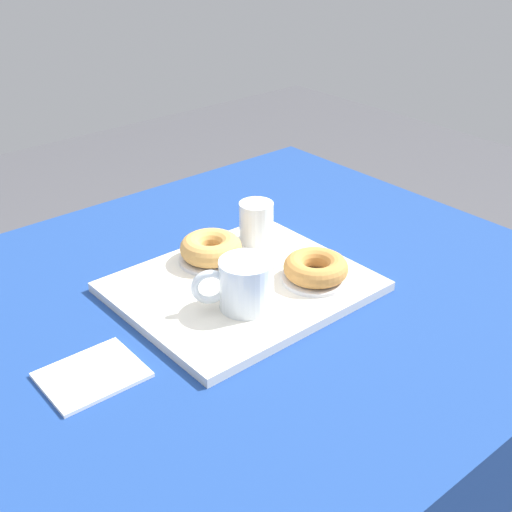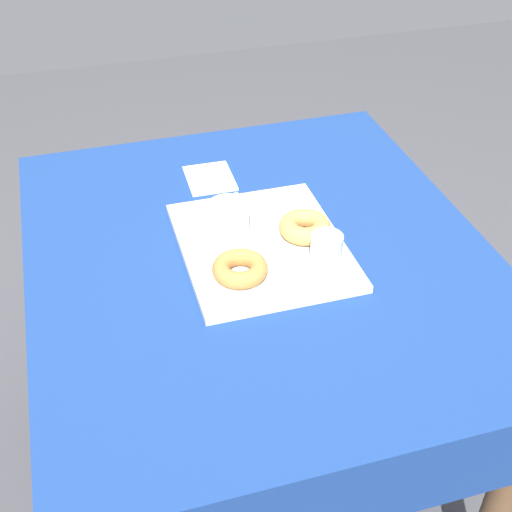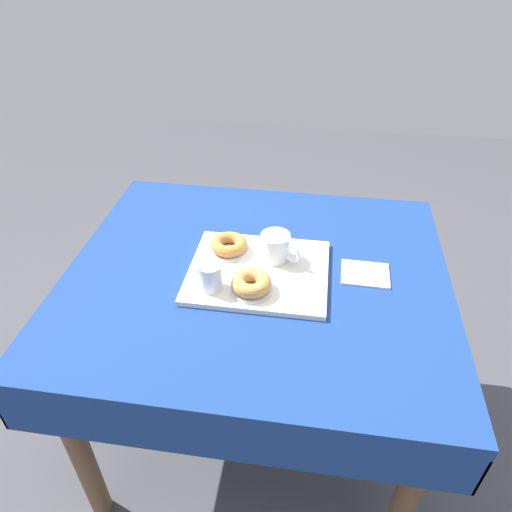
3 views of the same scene
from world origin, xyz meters
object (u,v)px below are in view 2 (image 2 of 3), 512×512
at_px(water_glass_near, 326,254).
at_px(sugar_donut_left, 304,226).
at_px(dining_table, 259,288).
at_px(tea_mug_left, 229,221).
at_px(paper_napkin, 210,178).
at_px(donut_plate_left, 304,235).
at_px(donut_plate_right, 240,277).
at_px(sugar_donut_right, 240,269).
at_px(serving_tray, 262,246).

height_order(water_glass_near, sugar_donut_left, water_glass_near).
height_order(dining_table, water_glass_near, water_glass_near).
distance_m(tea_mug_left, paper_napkin, 0.27).
relative_size(donut_plate_left, donut_plate_right, 1.00).
height_order(donut_plate_left, sugar_donut_left, sugar_donut_left).
relative_size(sugar_donut_left, paper_napkin, 0.80).
height_order(sugar_donut_right, paper_napkin, sugar_donut_right).
bearing_deg(serving_tray, donut_plate_right, -36.67).
distance_m(water_glass_near, donut_plate_right, 0.18).
relative_size(water_glass_near, donut_plate_left, 0.68).
xyz_separation_m(tea_mug_left, paper_napkin, (-0.26, 0.02, -0.05)).
bearing_deg(serving_tray, tea_mug_left, -125.40).
xyz_separation_m(dining_table, donut_plate_right, (0.09, -0.07, 0.12)).
distance_m(water_glass_near, sugar_donut_left, 0.11).
relative_size(dining_table, tea_mug_left, 9.03).
bearing_deg(donut_plate_right, tea_mug_left, 174.24).
xyz_separation_m(serving_tray, donut_plate_right, (0.10, -0.07, 0.01)).
bearing_deg(paper_napkin, water_glass_near, 18.23).
height_order(donut_plate_left, sugar_donut_right, sugar_donut_right).
xyz_separation_m(donut_plate_left, sugar_donut_left, (0.00, 0.00, 0.02)).
bearing_deg(donut_plate_left, water_glass_near, 2.59).
bearing_deg(water_glass_near, sugar_donut_right, -95.25).
relative_size(sugar_donut_right, paper_napkin, 0.80).
distance_m(donut_plate_left, sugar_donut_right, 0.20).
relative_size(sugar_donut_left, donut_plate_right, 0.95).
relative_size(serving_tray, tea_mug_left, 3.25).
distance_m(sugar_donut_left, sugar_donut_right, 0.19).
distance_m(donut_plate_left, sugar_donut_left, 0.02).
relative_size(tea_mug_left, donut_plate_right, 1.06).
height_order(donut_plate_right, sugar_donut_right, sugar_donut_right).
bearing_deg(sugar_donut_right, serving_tray, 143.33).
distance_m(serving_tray, sugar_donut_left, 0.10).
height_order(tea_mug_left, water_glass_near, tea_mug_left).
distance_m(dining_table, paper_napkin, 0.33).
distance_m(dining_table, sugar_donut_right, 0.19).
height_order(sugar_donut_left, sugar_donut_right, sugar_donut_left).
bearing_deg(sugar_donut_left, paper_napkin, -156.54).
xyz_separation_m(sugar_donut_left, paper_napkin, (-0.31, -0.13, -0.04)).
distance_m(serving_tray, sugar_donut_right, 0.13).
bearing_deg(sugar_donut_right, water_glass_near, 84.75).
bearing_deg(donut_plate_left, donut_plate_right, -59.75).
xyz_separation_m(dining_table, serving_tray, (-0.01, 0.01, 0.11)).
height_order(serving_tray, water_glass_near, water_glass_near).
bearing_deg(paper_napkin, dining_table, 6.30).
relative_size(water_glass_near, paper_napkin, 0.58).
bearing_deg(dining_table, donut_plate_left, 92.04).
bearing_deg(water_glass_near, paper_napkin, -161.77).
bearing_deg(tea_mug_left, paper_napkin, 175.80).
height_order(water_glass_near, donut_plate_left, water_glass_near).
bearing_deg(donut_plate_left, sugar_donut_right, -59.75).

